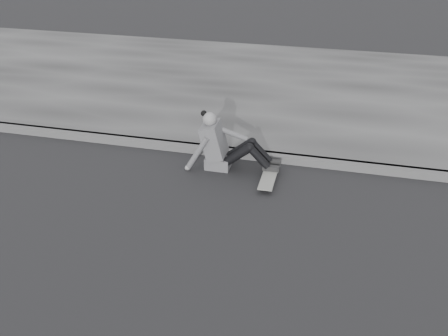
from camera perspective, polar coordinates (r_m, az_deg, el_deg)
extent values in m
plane|color=black|center=(5.51, 8.38, -12.38)|extent=(80.00, 80.00, 0.00)
cube|color=#4F4F4F|center=(7.61, 10.53, 0.70)|extent=(24.00, 0.16, 0.12)
cube|color=#3D3D3D|center=(10.38, 11.81, 8.44)|extent=(24.00, 6.00, 0.12)
cylinder|color=#A1A19B|center=(6.91, 4.19, -2.30)|extent=(0.03, 0.05, 0.05)
cylinder|color=#A1A19B|center=(6.90, 5.42, -2.44)|extent=(0.03, 0.05, 0.05)
cylinder|color=#A1A19B|center=(7.36, 4.89, -0.24)|extent=(0.03, 0.05, 0.05)
cylinder|color=#A1A19B|center=(7.34, 6.04, -0.37)|extent=(0.03, 0.05, 0.05)
cube|color=#2D2D30|center=(6.89, 4.81, -2.17)|extent=(0.16, 0.04, 0.03)
cube|color=#2D2D30|center=(7.34, 5.48, -0.12)|extent=(0.16, 0.04, 0.03)
cube|color=slate|center=(7.10, 5.16, -0.94)|extent=(0.20, 0.78, 0.02)
cube|color=#555557|center=(7.44, -0.62, 0.79)|extent=(0.36, 0.34, 0.18)
cube|color=#555557|center=(7.30, -1.16, 3.20)|extent=(0.37, 0.40, 0.57)
cube|color=#555557|center=(7.28, -2.16, 4.15)|extent=(0.14, 0.30, 0.20)
cylinder|color=gray|center=(7.21, -1.57, 4.95)|extent=(0.09, 0.09, 0.08)
sphere|color=gray|center=(7.18, -1.65, 5.62)|extent=(0.20, 0.20, 0.20)
sphere|color=black|center=(7.19, -2.32, 6.26)|extent=(0.09, 0.09, 0.09)
cylinder|color=black|center=(7.21, 1.63, 1.54)|extent=(0.43, 0.13, 0.39)
cylinder|color=black|center=(7.37, 1.93, 2.17)|extent=(0.43, 0.13, 0.39)
cylinder|color=black|center=(7.16, 3.98, 1.24)|extent=(0.35, 0.11, 0.36)
cylinder|color=black|center=(7.32, 4.22, 1.88)|extent=(0.35, 0.11, 0.36)
sphere|color=black|center=(7.12, 2.94, 2.36)|extent=(0.13, 0.13, 0.13)
sphere|color=black|center=(7.28, 3.22, 2.98)|extent=(0.13, 0.13, 0.13)
cube|color=#242424|center=(7.22, 5.38, -0.02)|extent=(0.24, 0.08, 0.07)
cube|color=#242424|center=(7.37, 5.60, 0.64)|extent=(0.24, 0.08, 0.07)
cylinder|color=#555557|center=(7.23, -3.11, 1.65)|extent=(0.38, 0.08, 0.58)
sphere|color=gray|center=(7.38, -4.19, 0.02)|extent=(0.08, 0.08, 0.08)
cylinder|color=#555557|center=(7.37, 0.96, 3.96)|extent=(0.48, 0.08, 0.21)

